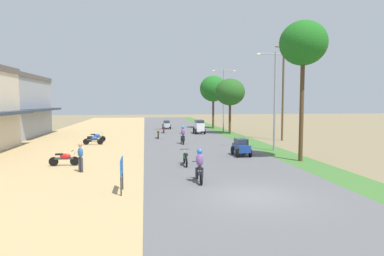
# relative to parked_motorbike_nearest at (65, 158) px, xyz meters

# --- Properties ---
(ground_plane) EXTENTS (180.00, 180.00, 0.00)m
(ground_plane) POSITION_rel_parked_motorbike_nearest_xyz_m (9.28, -8.00, -0.55)
(ground_plane) COLOR #7A6B4C
(road_strip) EXTENTS (9.00, 140.00, 0.08)m
(road_strip) POSITION_rel_parked_motorbike_nearest_xyz_m (9.28, -8.00, -0.51)
(road_strip) COLOR #565659
(road_strip) RESTS_ON ground
(median_strip) EXTENTS (2.40, 140.00, 0.06)m
(median_strip) POSITION_rel_parked_motorbike_nearest_xyz_m (14.98, -8.00, -0.52)
(median_strip) COLOR #3D6B2D
(median_strip) RESTS_ON ground
(shophouse_mid) EXTENTS (8.68, 11.28, 6.90)m
(shophouse_mid) POSITION_rel_parked_motorbike_nearest_xyz_m (-10.69, 18.72, 2.91)
(shophouse_mid) COLOR #999EA8
(shophouse_mid) RESTS_ON ground
(parked_motorbike_nearest) EXTENTS (1.80, 0.54, 0.94)m
(parked_motorbike_nearest) POSITION_rel_parked_motorbike_nearest_xyz_m (0.00, 0.00, 0.00)
(parked_motorbike_nearest) COLOR black
(parked_motorbike_nearest) RESTS_ON dirt_shoulder
(parked_motorbike_second) EXTENTS (1.80, 0.54, 0.94)m
(parked_motorbike_second) POSITION_rel_parked_motorbike_nearest_xyz_m (0.22, 10.15, 0.00)
(parked_motorbike_second) COLOR black
(parked_motorbike_second) RESTS_ON dirt_shoulder
(parked_motorbike_third) EXTENTS (1.80, 0.54, 0.94)m
(parked_motorbike_third) POSITION_rel_parked_motorbike_nearest_xyz_m (0.17, 12.43, 0.00)
(parked_motorbike_third) COLOR black
(parked_motorbike_third) RESTS_ON dirt_shoulder
(street_signboard) EXTENTS (0.06, 1.30, 1.50)m
(street_signboard) POSITION_rel_parked_motorbike_nearest_xyz_m (3.86, -6.60, 0.55)
(street_signboard) COLOR #262628
(street_signboard) RESTS_ON dirt_shoulder
(pedestrian_on_shoulder) EXTENTS (0.43, 0.42, 1.62)m
(pedestrian_on_shoulder) POSITION_rel_parked_motorbike_nearest_xyz_m (1.31, -2.01, 0.41)
(pedestrian_on_shoulder) COLOR #33333D
(pedestrian_on_shoulder) RESTS_ON dirt_shoulder
(median_tree_nearest) EXTENTS (3.05, 3.05, 9.11)m
(median_tree_nearest) POSITION_rel_parked_motorbike_nearest_xyz_m (15.03, -0.37, 7.10)
(median_tree_nearest) COLOR #4C351E
(median_tree_nearest) RESTS_ON median_strip
(median_tree_second) EXTENTS (3.57, 3.57, 6.68)m
(median_tree_second) POSITION_rel_parked_motorbike_nearest_xyz_m (15.08, 18.44, 4.55)
(median_tree_second) COLOR #4C351E
(median_tree_second) RESTS_ON median_strip
(median_tree_third) EXTENTS (3.88, 3.88, 7.65)m
(median_tree_third) POSITION_rel_parked_motorbike_nearest_xyz_m (14.72, 26.69, 5.27)
(median_tree_third) COLOR #4C351E
(median_tree_third) RESTS_ON median_strip
(streetlamp_near) EXTENTS (3.16, 0.20, 7.79)m
(streetlamp_near) POSITION_rel_parked_motorbike_nearest_xyz_m (15.08, 4.33, 4.00)
(streetlamp_near) COLOR gray
(streetlamp_near) RESTS_ON median_strip
(streetlamp_mid) EXTENTS (3.16, 0.20, 8.11)m
(streetlamp_mid) POSITION_rel_parked_motorbike_nearest_xyz_m (15.08, 21.75, 4.16)
(streetlamp_mid) COLOR gray
(streetlamp_mid) RESTS_ON median_strip
(utility_pole_near) EXTENTS (1.80, 0.20, 9.92)m
(utility_pole_near) POSITION_rel_parked_motorbike_nearest_xyz_m (18.75, 11.36, 4.60)
(utility_pole_near) COLOR brown
(utility_pole_near) RESTS_ON ground
(car_hatchback_blue) EXTENTS (1.04, 2.00, 1.23)m
(car_hatchback_blue) POSITION_rel_parked_motorbike_nearest_xyz_m (11.72, 2.13, 0.19)
(car_hatchback_blue) COLOR navy
(car_hatchback_blue) RESTS_ON road_strip
(car_van_white) EXTENTS (1.19, 2.41, 1.67)m
(car_van_white) POSITION_rel_parked_motorbike_nearest_xyz_m (11.42, 19.11, 0.47)
(car_van_white) COLOR silver
(car_van_white) RESTS_ON road_strip
(car_sedan_silver) EXTENTS (1.10, 2.26, 1.19)m
(car_sedan_silver) POSITION_rel_parked_motorbike_nearest_xyz_m (7.96, 26.94, 0.19)
(car_sedan_silver) COLOR #B7BCC1
(car_sedan_silver) RESTS_ON road_strip
(motorbike_foreground_rider) EXTENTS (0.54, 1.80, 1.66)m
(motorbike_foreground_rider) POSITION_rel_parked_motorbike_nearest_xyz_m (7.44, -5.31, 0.30)
(motorbike_foreground_rider) COLOR black
(motorbike_foreground_rider) RESTS_ON road_strip
(motorbike_ahead_second) EXTENTS (0.54, 1.80, 0.94)m
(motorbike_ahead_second) POSITION_rel_parked_motorbike_nearest_xyz_m (7.30, -0.89, 0.02)
(motorbike_ahead_second) COLOR black
(motorbike_ahead_second) RESTS_ON road_strip
(motorbike_ahead_third) EXTENTS (0.54, 1.80, 1.66)m
(motorbike_ahead_third) POSITION_rel_parked_motorbike_nearest_xyz_m (8.32, 9.49, 0.30)
(motorbike_ahead_third) COLOR black
(motorbike_ahead_third) RESTS_ON road_strip
(motorbike_ahead_fourth) EXTENTS (0.54, 1.80, 0.94)m
(motorbike_ahead_fourth) POSITION_rel_parked_motorbike_nearest_xyz_m (6.25, 14.56, 0.02)
(motorbike_ahead_fourth) COLOR black
(motorbike_ahead_fourth) RESTS_ON road_strip
(motorbike_ahead_fifth) EXTENTS (0.54, 1.80, 0.94)m
(motorbike_ahead_fifth) POSITION_rel_parked_motorbike_nearest_xyz_m (7.19, 20.69, 0.02)
(motorbike_ahead_fifth) COLOR black
(motorbike_ahead_fifth) RESTS_ON road_strip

